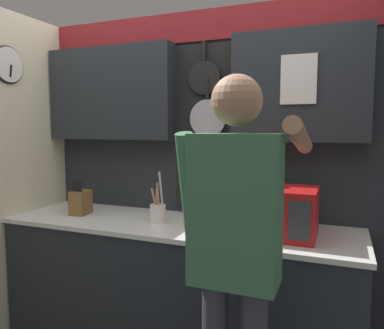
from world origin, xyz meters
The scene contains 6 objects.
base_cabinet_counter centered at (0.00, 0.00, 0.46)m, with size 2.36×0.68×0.93m.
back_wall_unit centered at (-0.01, 0.30, 1.48)m, with size 2.93×0.22×2.38m.
microwave centered at (0.63, -0.03, 1.07)m, with size 0.53×0.36×0.28m.
knife_block centered at (-0.74, -0.03, 1.02)m, with size 0.13×0.16×0.25m.
utensil_crock centered at (-0.11, -0.03, 1.00)m, with size 0.11×0.11×0.34m.
person centered at (0.59, -0.65, 1.08)m, with size 0.54×0.69×1.79m.
Camera 1 is at (1.01, -2.21, 1.57)m, focal length 35.00 mm.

